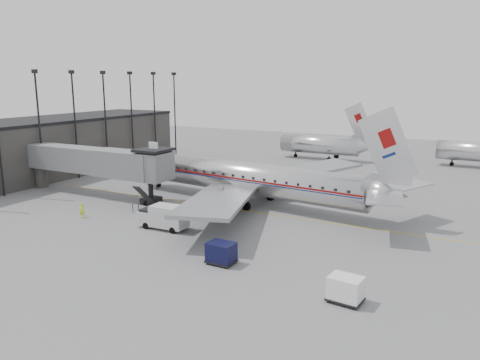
% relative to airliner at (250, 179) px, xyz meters
% --- Properties ---
extents(ground, '(160.00, 160.00, 0.00)m').
position_rel_airliner_xyz_m(ground, '(-0.73, -8.91, -2.93)').
color(ground, slate).
rests_on(ground, ground).
extents(terminal, '(12.00, 46.00, 8.00)m').
position_rel_airliner_xyz_m(terminal, '(-34.73, 1.09, 1.07)').
color(terminal, '#393634').
rests_on(terminal, ground).
extents(apron_line, '(60.00, 0.15, 0.01)m').
position_rel_airliner_xyz_m(apron_line, '(2.27, -2.91, -2.93)').
color(apron_line, gold).
rests_on(apron_line, ground).
extents(jet_bridge, '(21.00, 6.20, 7.10)m').
position_rel_airliner_xyz_m(jet_bridge, '(-17.39, -5.25, 1.25)').
color(jet_bridge, slate).
rests_on(jet_bridge, ground).
extents(floodlight_masts, '(0.90, 42.25, 15.25)m').
position_rel_airliner_xyz_m(floodlight_masts, '(-28.23, 4.09, 5.43)').
color(floodlight_masts, black).
rests_on(floodlight_masts, ground).
extents(distant_aircraft_near, '(16.39, 3.20, 10.26)m').
position_rel_airliner_xyz_m(distant_aircraft_near, '(-2.52, 33.09, -0.20)').
color(distant_aircraft_near, silver).
rests_on(distant_aircraft_near, ground).
extents(airliner, '(36.78, 33.91, 11.65)m').
position_rel_airliner_xyz_m(airliner, '(0.00, 0.00, 0.00)').
color(airliner, silver).
rests_on(airliner, ground).
extents(service_van, '(4.95, 2.06, 2.31)m').
position_rel_airliner_xyz_m(service_van, '(-3.12, -12.12, -1.72)').
color(service_van, silver).
rests_on(service_van, ground).
extents(baggage_cart_navy, '(2.21, 1.71, 1.69)m').
position_rel_airliner_xyz_m(baggage_cart_navy, '(6.12, -17.09, -2.03)').
color(baggage_cart_navy, black).
rests_on(baggage_cart_navy, ground).
extents(baggage_cart_white, '(2.33, 1.87, 1.71)m').
position_rel_airliner_xyz_m(baggage_cart_white, '(16.36, -18.91, -2.02)').
color(baggage_cart_white, white).
rests_on(baggage_cart_white, ground).
extents(ramp_worker, '(0.68, 0.58, 1.57)m').
position_rel_airliner_xyz_m(ramp_worker, '(-12.73, -13.15, -2.14)').
color(ramp_worker, '#D0F61D').
rests_on(ramp_worker, ground).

